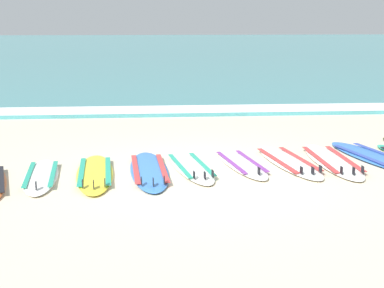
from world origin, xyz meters
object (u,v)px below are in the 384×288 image
(surfboard_2, at_px, (41,176))
(surfboard_8, at_px, (332,161))
(surfboard_3, at_px, (95,173))
(surfboard_9, at_px, (373,157))
(surfboard_7, at_px, (288,161))
(surfboard_6, at_px, (241,164))
(surfboard_4, at_px, (149,170))
(surfboard_5, at_px, (191,167))

(surfboard_2, xyz_separation_m, surfboard_8, (4.71, 0.54, 0.00))
(surfboard_3, xyz_separation_m, surfboard_9, (4.71, 0.64, -0.00))
(surfboard_2, relative_size, surfboard_9, 0.81)
(surfboard_7, bearing_deg, surfboard_6, -174.64)
(surfboard_4, height_order, surfboard_5, same)
(surfboard_3, bearing_deg, surfboard_6, 9.48)
(surfboard_7, distance_m, surfboard_9, 1.55)
(surfboard_8, height_order, surfboard_9, same)
(surfboard_3, xyz_separation_m, surfboard_5, (1.51, 0.25, 0.00))
(surfboard_3, xyz_separation_m, surfboard_6, (2.36, 0.39, -0.00))
(surfboard_5, height_order, surfboard_8, same)
(surfboard_4, xyz_separation_m, surfboard_9, (3.87, 0.54, -0.00))
(surfboard_9, bearing_deg, surfboard_4, -172.08)
(surfboard_5, bearing_deg, surfboard_8, 4.96)
(surfboard_9, bearing_deg, surfboard_7, -173.67)
(surfboard_8, bearing_deg, surfboard_5, -175.04)
(surfboard_3, relative_size, surfboard_5, 1.07)
(surfboard_5, bearing_deg, surfboard_7, 7.58)
(surfboard_6, bearing_deg, surfboard_9, 5.99)
(surfboard_3, bearing_deg, surfboard_2, -173.88)
(surfboard_5, height_order, surfboard_6, same)
(surfboard_6, xyz_separation_m, surfboard_9, (2.35, 0.25, -0.00))
(surfboard_6, height_order, surfboard_8, same)
(surfboard_4, bearing_deg, surfboard_8, 6.60)
(surfboard_3, height_order, surfboard_9, same)
(surfboard_6, relative_size, surfboard_7, 0.87)
(surfboard_4, xyz_separation_m, surfboard_6, (1.52, 0.29, -0.00))
(surfboard_3, bearing_deg, surfboard_8, 6.67)
(surfboard_4, bearing_deg, surfboard_2, -173.46)
(surfboard_2, relative_size, surfboard_5, 0.95)
(surfboard_6, bearing_deg, surfboard_5, -170.31)
(surfboard_6, bearing_deg, surfboard_8, 2.35)
(surfboard_3, bearing_deg, surfboard_9, 7.75)
(surfboard_5, bearing_deg, surfboard_2, -171.75)
(surfboard_5, xyz_separation_m, surfboard_7, (1.66, 0.22, -0.00))
(surfboard_8, bearing_deg, surfboard_2, -173.42)
(surfboard_2, bearing_deg, surfboard_5, 8.25)
(surfboard_3, height_order, surfboard_4, same)
(surfboard_5, height_order, surfboard_9, same)
(surfboard_9, bearing_deg, surfboard_3, -172.25)
(surfboard_8, relative_size, surfboard_9, 0.97)
(surfboard_2, relative_size, surfboard_4, 0.85)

